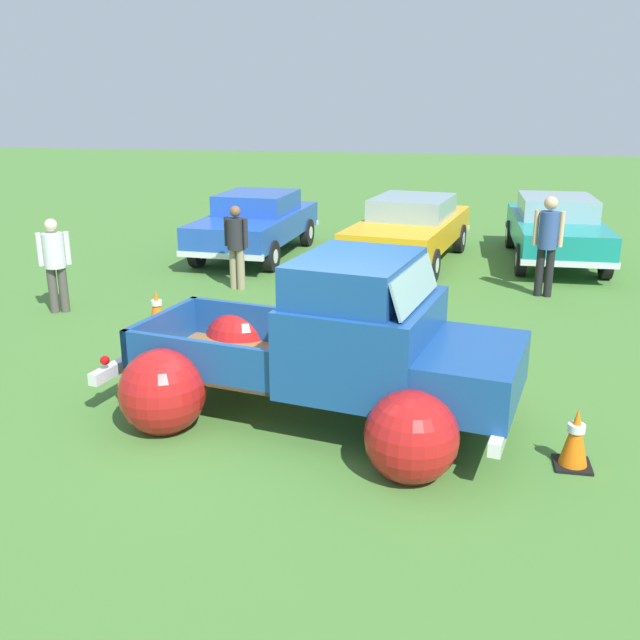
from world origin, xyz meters
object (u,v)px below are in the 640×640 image
object	(u,v)px
show_car_0	(256,222)
show_car_1	(410,227)
spectator_2	(55,260)
lane_cone_0	(575,438)
spectator_0	(236,242)
spectator_1	(548,240)
vintage_pickup_truck	(341,358)
lane_cone_1	(157,309)
show_car_2	(556,227)

from	to	relation	value
show_car_0	show_car_1	xyz separation A→B (m)	(3.53, -0.06, 0.00)
spectator_2	lane_cone_0	distance (m)	8.78
show_car_1	spectator_0	xyz separation A→B (m)	(-3.08, -2.92, 0.12)
spectator_0	show_car_0	bearing A→B (deg)	28.26
spectator_1	spectator_2	bearing A→B (deg)	119.97
vintage_pickup_truck	lane_cone_1	size ratio (longest dim) A/B	7.78
vintage_pickup_truck	lane_cone_1	distance (m)	4.42
show_car_0	lane_cone_1	world-z (taller)	show_car_0
show_car_0	lane_cone_1	size ratio (longest dim) A/B	7.16
show_car_1	lane_cone_0	xyz separation A→B (m)	(2.21, -8.89, -0.47)
vintage_pickup_truck	lane_cone_0	xyz separation A→B (m)	(2.45, -0.61, -0.45)
vintage_pickup_truck	show_car_0	world-z (taller)	vintage_pickup_truck
show_car_0	spectator_1	bearing A→B (deg)	72.31
show_car_1	spectator_0	size ratio (longest dim) A/B	3.09
show_car_0	spectator_2	xyz separation A→B (m)	(-2.09, -5.01, 0.13)
spectator_1	lane_cone_1	distance (m)	7.00
show_car_1	spectator_0	world-z (taller)	spectator_0
show_car_2	lane_cone_0	size ratio (longest dim) A/B	7.18
show_car_0	spectator_0	size ratio (longest dim) A/B	2.83
lane_cone_0	lane_cone_1	size ratio (longest dim) A/B	1.00
vintage_pickup_truck	show_car_0	bearing A→B (deg)	122.95
spectator_0	lane_cone_1	distance (m)	2.69
vintage_pickup_truck	spectator_2	xyz separation A→B (m)	(-5.38, 3.33, 0.15)
vintage_pickup_truck	spectator_2	bearing A→B (deg)	159.65
vintage_pickup_truck	spectator_2	world-z (taller)	vintage_pickup_truck
vintage_pickup_truck	lane_cone_1	bearing A→B (deg)	151.76
show_car_2	lane_cone_0	world-z (taller)	show_car_2
spectator_0	lane_cone_0	bearing A→B (deg)	-118.87
lane_cone_1	spectator_2	bearing A→B (deg)	165.25
show_car_0	vintage_pickup_truck	bearing A→B (deg)	25.53
spectator_2	lane_cone_1	world-z (taller)	spectator_2
show_car_0	lane_cone_1	xyz separation A→B (m)	(-0.09, -5.54, -0.47)
show_car_0	lane_cone_0	xyz separation A→B (m)	(5.74, -8.95, -0.47)
show_car_1	spectator_2	size ratio (longest dim) A/B	3.07
vintage_pickup_truck	show_car_2	size ratio (longest dim) A/B	1.08
show_car_2	spectator_1	distance (m)	3.10
spectator_1	spectator_2	xyz separation A→B (m)	(-8.23, -2.57, -0.15)
show_car_1	spectator_1	distance (m)	3.55
lane_cone_0	spectator_0	bearing A→B (deg)	131.52
vintage_pickup_truck	lane_cone_0	world-z (taller)	vintage_pickup_truck
show_car_2	spectator_1	world-z (taller)	spectator_1
show_car_0	lane_cone_1	distance (m)	5.56
spectator_0	lane_cone_1	xyz separation A→B (m)	(-0.54, -2.56, -0.59)
spectator_2	lane_cone_0	size ratio (longest dim) A/B	2.55
vintage_pickup_truck	spectator_0	world-z (taller)	vintage_pickup_truck
show_car_0	spectator_1	world-z (taller)	spectator_1
show_car_1	show_car_2	distance (m)	3.23
lane_cone_0	lane_cone_1	bearing A→B (deg)	149.66
spectator_0	show_car_2	bearing A→B (deg)	-40.54
spectator_1	spectator_2	distance (m)	8.63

